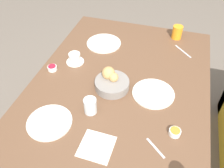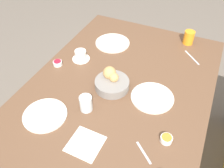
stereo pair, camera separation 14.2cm
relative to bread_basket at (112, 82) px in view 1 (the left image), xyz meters
name	(u,v)px [view 1 (the left image)]	position (x,y,z in m)	size (l,w,h in m)	color
ground_plane	(117,150)	(-0.02, 0.04, -0.79)	(10.00, 10.00, 0.00)	#6B6056
dining_table	(119,95)	(-0.02, 0.04, -0.12)	(1.54, 1.08, 0.75)	brown
bread_basket	(112,82)	(0.00, 0.00, 0.00)	(0.21, 0.21, 0.12)	gray
plate_near_left	(104,43)	(-0.43, -0.19, -0.03)	(0.26, 0.26, 0.01)	silver
plate_near_right	(50,122)	(0.36, -0.23, -0.03)	(0.24, 0.24, 0.01)	silver
plate_far_center	(153,93)	(-0.01, 0.25, -0.03)	(0.25, 0.25, 0.01)	silver
juice_glass	(177,32)	(-0.67, 0.32, 0.01)	(0.08, 0.08, 0.10)	orange
water_tumbler	(90,106)	(0.22, -0.05, 0.01)	(0.07, 0.07, 0.09)	silver
coffee_cup	(75,58)	(-0.16, -0.31, -0.01)	(0.12, 0.12, 0.07)	white
jam_bowl_berry	(52,68)	(-0.04, -0.42, -0.02)	(0.06, 0.06, 0.03)	white
jam_bowl_honey	(175,132)	(0.24, 0.40, -0.02)	(0.06, 0.06, 0.03)	white
fork_silver	(183,51)	(-0.50, 0.39, -0.04)	(0.13, 0.13, 0.00)	#B7B7BC
spoon_coffee	(155,148)	(0.35, 0.33, -0.04)	(0.09, 0.10, 0.00)	#B7B7BC
napkin	(97,146)	(0.42, 0.05, -0.04)	(0.16, 0.16, 0.00)	silver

